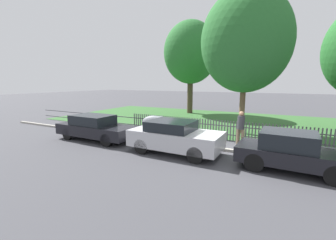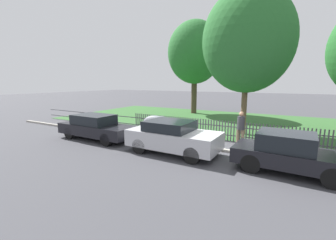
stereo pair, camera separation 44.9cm
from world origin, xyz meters
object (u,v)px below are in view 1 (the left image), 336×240
at_px(parked_car_black_saloon, 175,136).
at_px(tree_nearest_kerb, 191,53).
at_px(pedestrian_near_fence, 241,126).
at_px(parked_car_silver_hatchback, 95,127).
at_px(tree_behind_motorcycle, 246,41).
at_px(covered_motorcycle, 155,123).
at_px(parked_car_navy_estate, 291,151).

distance_m(parked_car_black_saloon, tree_nearest_kerb, 14.25).
bearing_deg(pedestrian_near_fence, parked_car_silver_hatchback, -148.81).
relative_size(tree_nearest_kerb, tree_behind_motorcycle, 1.07).
bearing_deg(covered_motorcycle, pedestrian_near_fence, -5.41).
height_order(parked_car_navy_estate, covered_motorcycle, parked_car_navy_estate).
distance_m(parked_car_silver_hatchback, parked_car_navy_estate, 9.46).
relative_size(parked_car_black_saloon, pedestrian_near_fence, 2.37).
bearing_deg(tree_behind_motorcycle, parked_car_silver_hatchback, -141.91).
relative_size(parked_car_silver_hatchback, parked_car_black_saloon, 1.12).
height_order(covered_motorcycle, tree_nearest_kerb, tree_nearest_kerb).
distance_m(parked_car_silver_hatchback, covered_motorcycle, 3.47).
bearing_deg(parked_car_silver_hatchback, tree_behind_motorcycle, 38.98).
bearing_deg(parked_car_black_saloon, pedestrian_near_fence, 47.52).
relative_size(parked_car_black_saloon, tree_nearest_kerb, 0.45).
bearing_deg(tree_nearest_kerb, parked_car_navy_estate, -54.54).
height_order(parked_car_silver_hatchback, tree_nearest_kerb, tree_nearest_kerb).
relative_size(covered_motorcycle, pedestrian_near_fence, 1.10).
xyz_separation_m(covered_motorcycle, tree_behind_motorcycle, (4.55, 2.75, 4.80)).
xyz_separation_m(covered_motorcycle, pedestrian_near_fence, (4.99, -0.11, 0.28)).
xyz_separation_m(parked_car_silver_hatchback, tree_nearest_kerb, (0.57, 12.47, 5.28)).
height_order(parked_car_silver_hatchback, pedestrian_near_fence, pedestrian_near_fence).
relative_size(parked_car_navy_estate, tree_behind_motorcycle, 0.46).
height_order(parked_car_silver_hatchback, tree_behind_motorcycle, tree_behind_motorcycle).
xyz_separation_m(parked_car_navy_estate, covered_motorcycle, (-7.17, 2.62, -0.02)).
height_order(tree_nearest_kerb, pedestrian_near_fence, tree_nearest_kerb).
bearing_deg(parked_car_navy_estate, parked_car_silver_hatchback, -177.98).
bearing_deg(parked_car_silver_hatchback, parked_car_navy_estate, 0.84).
xyz_separation_m(parked_car_black_saloon, tree_nearest_kerb, (-4.29, 12.55, 5.23)).
xyz_separation_m(covered_motorcycle, tree_nearest_kerb, (-1.72, 9.86, 5.29)).
bearing_deg(covered_motorcycle, parked_car_navy_estate, -24.24).
bearing_deg(parked_car_black_saloon, parked_car_navy_estate, 1.50).
bearing_deg(parked_car_black_saloon, tree_nearest_kerb, 109.53).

